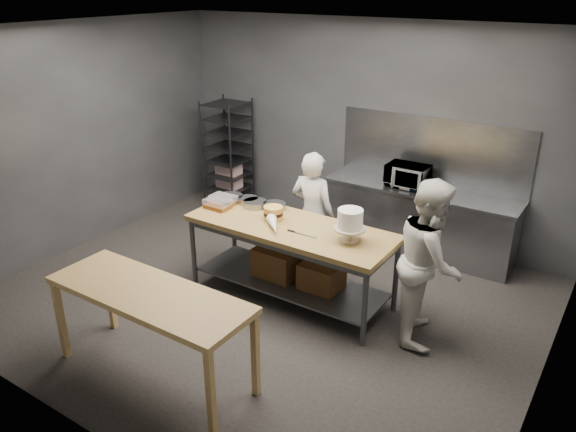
# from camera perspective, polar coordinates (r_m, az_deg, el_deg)

# --- Properties ---
(ground) EXTENTS (6.00, 6.00, 0.00)m
(ground) POSITION_cam_1_polar(r_m,az_deg,el_deg) (6.66, -2.47, -8.39)
(ground) COLOR black
(ground) RESTS_ON ground
(back_wall) EXTENTS (6.00, 0.04, 3.00)m
(back_wall) POSITION_cam_1_polar(r_m,az_deg,el_deg) (8.09, 7.85, 8.72)
(back_wall) COLOR #4C4F54
(back_wall) RESTS_ON ground
(work_table) EXTENTS (2.40, 0.90, 0.92)m
(work_table) POSITION_cam_1_polar(r_m,az_deg,el_deg) (6.43, 0.47, -3.75)
(work_table) COLOR olive
(work_table) RESTS_ON ground
(near_counter) EXTENTS (2.00, 0.70, 0.90)m
(near_counter) POSITION_cam_1_polar(r_m,az_deg,el_deg) (5.23, -13.91, -8.28)
(near_counter) COLOR #A37B43
(near_counter) RESTS_ON ground
(back_counter) EXTENTS (2.60, 0.60, 0.90)m
(back_counter) POSITION_cam_1_polar(r_m,az_deg,el_deg) (7.78, 13.01, -0.43)
(back_counter) COLOR slate
(back_counter) RESTS_ON ground
(splashback_panel) EXTENTS (2.60, 0.02, 0.90)m
(splashback_panel) POSITION_cam_1_polar(r_m,az_deg,el_deg) (7.75, 14.41, 6.42)
(splashback_panel) COLOR slate
(splashback_panel) RESTS_ON back_counter
(speed_rack) EXTENTS (0.63, 0.67, 1.75)m
(speed_rack) POSITION_cam_1_polar(r_m,az_deg,el_deg) (9.08, -6.11, 6.17)
(speed_rack) COLOR black
(speed_rack) RESTS_ON ground
(chef_behind) EXTENTS (0.59, 0.40, 1.59)m
(chef_behind) POSITION_cam_1_polar(r_m,az_deg,el_deg) (6.91, 2.51, 0.21)
(chef_behind) COLOR silver
(chef_behind) RESTS_ON ground
(chef_right) EXTENTS (0.88, 1.00, 1.72)m
(chef_right) POSITION_cam_1_polar(r_m,az_deg,el_deg) (5.81, 14.21, -4.45)
(chef_right) COLOR silver
(chef_right) RESTS_ON ground
(microwave) EXTENTS (0.54, 0.37, 0.30)m
(microwave) POSITION_cam_1_polar(r_m,az_deg,el_deg) (7.63, 12.03, 4.01)
(microwave) COLOR black
(microwave) RESTS_ON back_counter
(frosted_cake_stand) EXTENTS (0.34, 0.34, 0.36)m
(frosted_cake_stand) POSITION_cam_1_polar(r_m,az_deg,el_deg) (5.84, 6.33, -0.54)
(frosted_cake_stand) COLOR #BDB297
(frosted_cake_stand) RESTS_ON work_table
(layer_cake) EXTENTS (0.22, 0.22, 0.16)m
(layer_cake) POSITION_cam_1_polar(r_m,az_deg,el_deg) (6.39, -1.51, 0.28)
(layer_cake) COLOR gold
(layer_cake) RESTS_ON work_table
(cake_pans) EXTENTS (0.90, 0.37, 0.07)m
(cake_pans) POSITION_cam_1_polar(r_m,az_deg,el_deg) (6.85, -3.86, 1.44)
(cake_pans) COLOR gray
(cake_pans) RESTS_ON work_table
(piping_bag) EXTENTS (0.34, 0.36, 0.12)m
(piping_bag) POSITION_cam_1_polar(r_m,az_deg,el_deg) (6.14, -1.47, -0.92)
(piping_bag) COLOR white
(piping_bag) RESTS_ON work_table
(offset_spatula) EXTENTS (0.36, 0.02, 0.02)m
(offset_spatula) POSITION_cam_1_polar(r_m,az_deg,el_deg) (6.08, 1.01, -1.75)
(offset_spatula) COLOR slate
(offset_spatula) RESTS_ON work_table
(pastry_clamshells) EXTENTS (0.34, 0.35, 0.11)m
(pastry_clamshells) POSITION_cam_1_polar(r_m,az_deg,el_deg) (6.83, -6.88, 1.44)
(pastry_clamshells) COLOR #9A601E
(pastry_clamshells) RESTS_ON work_table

